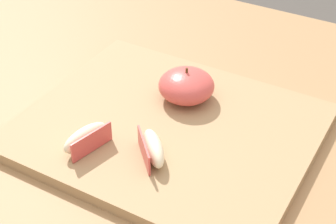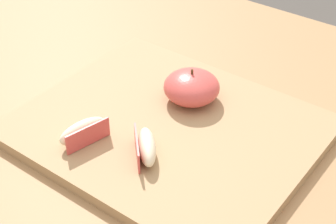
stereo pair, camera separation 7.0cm
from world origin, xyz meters
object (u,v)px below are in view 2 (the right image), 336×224
apple_half_skin_up (192,87)px  apple_wedge_back (146,147)px  apple_wedge_right (83,132)px  cutting_board (168,129)px

apple_half_skin_up → apple_wedge_back: bearing=-79.5°
apple_wedge_back → apple_wedge_right: bearing=-163.4°
cutting_board → apple_wedge_right: (-0.07, -0.09, 0.02)m
cutting_board → apple_wedge_back: apple_wedge_back is taller
apple_half_skin_up → apple_wedge_back: 0.14m
apple_wedge_right → apple_wedge_back: same height
apple_half_skin_up → apple_wedge_right: apple_half_skin_up is taller
cutting_board → apple_half_skin_up: (-0.01, 0.07, 0.03)m
cutting_board → apple_wedge_back: 0.07m
cutting_board → apple_wedge_back: (0.02, -0.07, 0.02)m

